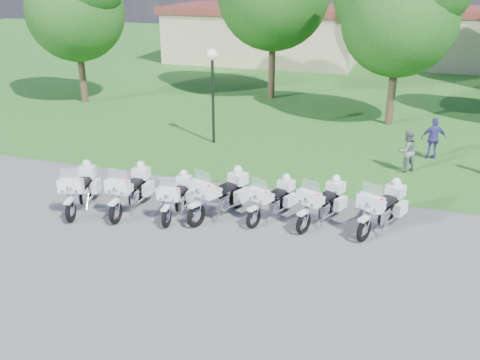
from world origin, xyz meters
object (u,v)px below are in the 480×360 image
(motorcycle_5, at_px, (322,202))
(motorcycle_3, at_px, (221,194))
(motorcycle_4, at_px, (273,199))
(bystander_c, at_px, (434,139))
(lamp_post, at_px, (212,73))
(motorcycle_2, at_px, (177,196))
(motorcycle_0, at_px, (81,188))
(motorcycle_1, at_px, (131,189))
(bystander_b, at_px, (406,151))
(motorcycle_6, at_px, (383,207))

(motorcycle_5, bearing_deg, motorcycle_3, 30.99)
(motorcycle_4, relative_size, bystander_c, 1.26)
(lamp_post, bearing_deg, motorcycle_2, -78.02)
(motorcycle_0, bearing_deg, motorcycle_5, 175.03)
(motorcycle_1, bearing_deg, bystander_c, -140.32)
(bystander_b, bearing_deg, lamp_post, -46.42)
(motorcycle_3, distance_m, bystander_c, 9.42)
(bystander_c, bearing_deg, motorcycle_2, 32.14)
(motorcycle_0, bearing_deg, motorcycle_4, 176.16)
(bystander_c, bearing_deg, motorcycle_4, 42.81)
(motorcycle_1, height_order, bystander_b, motorcycle_1)
(motorcycle_2, relative_size, bystander_b, 1.37)
(motorcycle_3, xyz_separation_m, bystander_b, (5.05, 5.51, 0.08))
(motorcycle_5, distance_m, lamp_post, 8.58)
(motorcycle_1, bearing_deg, motorcycle_0, 11.49)
(motorcycle_2, distance_m, motorcycle_4, 2.84)
(motorcycle_3, bearing_deg, bystander_c, -106.97)
(motorcycle_0, height_order, motorcycle_5, motorcycle_0)
(motorcycle_6, bearing_deg, bystander_b, -72.54)
(bystander_b, bearing_deg, motorcycle_2, 3.80)
(motorcycle_2, distance_m, motorcycle_3, 1.31)
(motorcycle_0, relative_size, bystander_b, 1.48)
(motorcycle_5, relative_size, motorcycle_6, 0.96)
(motorcycle_5, bearing_deg, motorcycle_0, 32.15)
(motorcycle_6, relative_size, lamp_post, 0.59)
(motorcycle_6, bearing_deg, motorcycle_4, 27.42)
(motorcycle_0, distance_m, lamp_post, 7.85)
(bystander_c, bearing_deg, lamp_post, -9.31)
(motorcycle_3, height_order, bystander_c, motorcycle_3)
(motorcycle_0, distance_m, motorcycle_4, 5.85)
(motorcycle_0, relative_size, motorcycle_1, 0.97)
(motorcycle_1, xyz_separation_m, motorcycle_6, (7.32, 1.06, 0.01))
(motorcycle_1, relative_size, motorcycle_4, 1.17)
(motorcycle_0, xyz_separation_m, lamp_post, (1.52, 7.35, 2.29))
(motorcycle_4, bearing_deg, lamp_post, -34.32)
(motorcycle_1, bearing_deg, motorcycle_4, -171.17)
(motorcycle_3, bearing_deg, bystander_b, -110.02)
(motorcycle_5, bearing_deg, bystander_b, -91.04)
(motorcycle_6, relative_size, bystander_c, 1.40)
(bystander_c, bearing_deg, motorcycle_0, 24.12)
(motorcycle_2, relative_size, lamp_post, 0.55)
(motorcycle_0, height_order, bystander_c, bystander_c)
(motorcycle_0, height_order, motorcycle_4, motorcycle_0)
(motorcycle_4, distance_m, lamp_post, 7.84)
(lamp_post, xyz_separation_m, bystander_b, (7.76, -1.00, -2.17))
(motorcycle_2, height_order, motorcycle_4, motorcycle_4)
(lamp_post, distance_m, bystander_c, 8.99)
(motorcycle_4, bearing_deg, bystander_b, -103.05)
(motorcycle_2, height_order, motorcycle_6, motorcycle_6)
(motorcycle_2, relative_size, motorcycle_4, 1.04)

